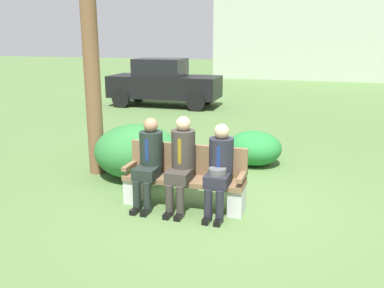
% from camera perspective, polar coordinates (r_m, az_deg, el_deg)
% --- Properties ---
extents(ground_plane, '(80.00, 80.00, 0.00)m').
position_cam_1_polar(ground_plane, '(6.28, 2.70, -8.14)').
color(ground_plane, '#53743D').
extents(park_bench, '(1.77, 0.44, 0.90)m').
position_cam_1_polar(park_bench, '(6.06, -0.97, -4.75)').
color(park_bench, brown).
rests_on(park_bench, ground).
extents(seated_man_left, '(0.34, 0.72, 1.29)m').
position_cam_1_polar(seated_man_left, '(6.03, -5.92, -1.89)').
color(seated_man_left, '#1E2823').
rests_on(seated_man_left, ground).
extents(seated_man_middle, '(0.34, 0.72, 1.34)m').
position_cam_1_polar(seated_man_middle, '(5.85, -1.46, -2.05)').
color(seated_man_middle, '#38332D').
rests_on(seated_man_middle, ground).
extents(seated_man_right, '(0.34, 0.72, 1.27)m').
position_cam_1_polar(seated_man_right, '(5.71, 3.79, -2.95)').
color(seated_man_right, '#23232D').
rests_on(seated_man_right, ground).
extents(shrub_near_bench, '(1.06, 0.97, 0.66)m').
position_cam_1_polar(shrub_near_bench, '(8.11, 8.54, -0.56)').
color(shrub_near_bench, '#277C37').
rests_on(shrub_near_bench, ground).
extents(shrub_mid_lawn, '(1.50, 1.38, 0.94)m').
position_cam_1_polar(shrub_mid_lawn, '(7.34, -7.58, -0.98)').
color(shrub_mid_lawn, '#2C7135').
rests_on(shrub_mid_lawn, ground).
extents(shrub_far_lawn, '(0.99, 0.91, 0.62)m').
position_cam_1_polar(shrub_far_lawn, '(8.65, -8.18, 0.27)').
color(shrub_far_lawn, '#275E25').
rests_on(shrub_far_lawn, ground).
extents(parked_car_near, '(3.94, 1.79, 1.68)m').
position_cam_1_polar(parked_car_near, '(14.98, -3.89, 8.42)').
color(parked_car_near, black).
rests_on(parked_car_near, ground).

